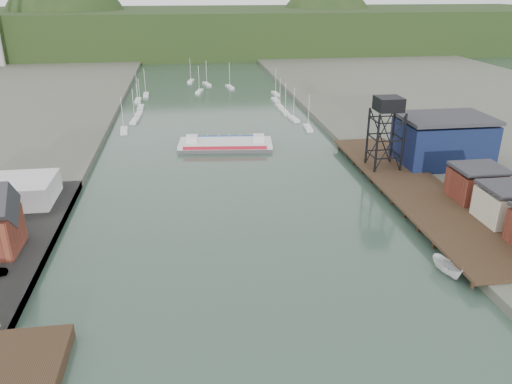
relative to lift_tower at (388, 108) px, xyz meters
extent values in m
plane|color=#293F33|center=(-35.00, -58.00, -15.65)|extent=(600.00, 600.00, 0.00)
cube|color=black|center=(2.00, -13.00, -13.75)|extent=(14.00, 70.00, 0.50)
cylinder|color=black|center=(-4.00, -13.00, -14.85)|extent=(0.60, 0.60, 2.20)
cylinder|color=black|center=(8.00, -13.00, -14.85)|extent=(0.60, 0.60, 2.20)
cube|color=silver|center=(-79.00, -8.00, -11.80)|extent=(18.00, 12.00, 4.50)
cylinder|color=black|center=(-3.00, -3.00, -7.00)|extent=(0.50, 0.50, 13.00)
cylinder|color=black|center=(3.00, -3.00, -7.00)|extent=(0.50, 0.50, 13.00)
cylinder|color=black|center=(-3.00, 3.00, -7.00)|extent=(0.50, 0.50, 13.00)
cylinder|color=black|center=(3.00, 3.00, -7.00)|extent=(0.50, 0.50, 13.00)
cube|color=black|center=(0.00, 0.00, 1.00)|extent=(5.50, 5.50, 3.00)
cube|color=#0B1832|center=(15.00, 2.00, -9.05)|extent=(20.00, 14.00, 10.00)
cube|color=#2D2D33|center=(15.00, 2.00, -3.15)|extent=(20.50, 14.50, 0.80)
cube|color=beige|center=(11.00, -30.00, -11.05)|extent=(9.00, 8.00, 6.00)
cube|color=#582019|center=(11.00, -20.00, -11.05)|extent=(9.00, 8.00, 6.00)
cube|color=silver|center=(-62.54, 45.89, -15.30)|extent=(2.67, 7.65, 0.90)
cube|color=silver|center=(-60.28, 57.30, -15.30)|extent=(2.81, 7.67, 0.90)
cube|color=silver|center=(-59.71, 66.17, -15.30)|extent=(2.35, 7.59, 0.90)
cube|color=silver|center=(-59.81, 76.09, -15.30)|extent=(2.01, 7.50, 0.90)
cube|color=silver|center=(-61.64, 88.33, -15.30)|extent=(2.00, 7.50, 0.90)
cube|color=silver|center=(-59.32, 98.17, -15.30)|extent=(2.16, 7.54, 0.90)
cube|color=silver|center=(-7.44, 41.03, -15.30)|extent=(2.53, 7.62, 0.90)
cube|color=silver|center=(-9.54, 52.51, -15.30)|extent=(2.76, 7.67, 0.90)
cube|color=silver|center=(-10.54, 61.29, -15.30)|extent=(2.22, 7.56, 0.90)
cube|color=silver|center=(-10.73, 70.28, -15.30)|extent=(2.18, 7.54, 0.90)
cube|color=silver|center=(-10.33, 81.38, -15.30)|extent=(2.46, 7.61, 0.90)
cube|color=silver|center=(-8.22, 92.99, -15.30)|extent=(2.48, 7.61, 0.90)
cube|color=silver|center=(-38.16, 102.00, -15.30)|extent=(3.78, 7.76, 0.90)
cube|color=silver|center=(-24.96, 110.00, -15.30)|extent=(3.31, 7.74, 0.90)
cube|color=silver|center=(-34.34, 118.00, -15.30)|extent=(3.76, 7.76, 0.90)
cube|color=silver|center=(-41.11, 126.00, -15.30)|extent=(3.40, 7.74, 0.90)
cube|color=#1C3216|center=(-35.00, 242.00, -3.65)|extent=(500.00, 120.00, 28.00)
sphere|color=#1C3216|center=(-115.00, 242.00, -7.65)|extent=(80.00, 80.00, 80.00)
sphere|color=#1C3216|center=(55.00, 252.00, -9.65)|extent=(70.00, 70.00, 70.00)
cube|color=#444446|center=(-33.86, 25.77, -15.15)|extent=(25.66, 12.48, 0.99)
cube|color=silver|center=(-33.86, 25.77, -14.26)|extent=(25.66, 12.48, 0.79)
cube|color=red|center=(-34.39, 20.80, -14.06)|extent=(21.67, 2.47, 0.89)
cube|color=navy|center=(-33.33, 30.74, -14.06)|extent=(21.67, 2.47, 0.89)
cube|color=silver|center=(-42.72, 26.72, -13.07)|extent=(3.27, 3.27, 1.98)
cube|color=silver|center=(-25.00, 24.82, -13.07)|extent=(3.27, 3.27, 1.98)
imported|color=silver|center=(-5.98, -42.11, -14.46)|extent=(3.42, 6.47, 2.37)
camera|label=1|loc=(-43.66, -102.43, 25.06)|focal=35.00mm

